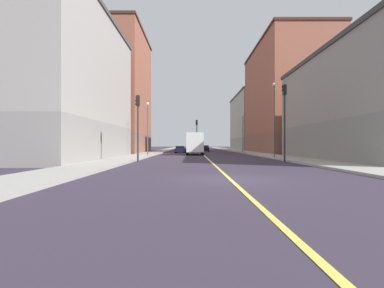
# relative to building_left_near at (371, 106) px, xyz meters

# --- Properties ---
(ground_plane) EXTENTS (400.00, 400.00, 0.00)m
(ground_plane) POSITION_rel_building_left_near_xyz_m (-15.64, -15.96, -5.21)
(ground_plane) COLOR #332B3A
(ground_plane) RESTS_ON ground
(sidewalk_left) EXTENTS (3.44, 168.00, 0.15)m
(sidewalk_left) POSITION_rel_building_left_near_xyz_m (-7.17, 33.04, -5.14)
(sidewalk_left) COLOR #9E9B93
(sidewalk_left) RESTS_ON ground
(sidewalk_right) EXTENTS (3.44, 168.00, 0.15)m
(sidewalk_right) POSITION_rel_building_left_near_xyz_m (-24.10, 33.04, -5.14)
(sidewalk_right) COLOR #9E9B93
(sidewalk_right) RESTS_ON ground
(lane_center_stripe) EXTENTS (0.16, 154.00, 0.01)m
(lane_center_stripe) POSITION_rel_building_left_near_xyz_m (-15.64, 33.04, -5.20)
(lane_center_stripe) COLOR #E5D14C
(lane_center_stripe) RESTS_ON ground
(building_left_near) EXTENTS (11.20, 22.24, 10.41)m
(building_left_near) POSITION_rel_building_left_near_xyz_m (0.00, 0.00, 0.00)
(building_left_near) COLOR slate
(building_left_near) RESTS_ON ground
(building_left_mid) EXTENTS (11.20, 24.97, 19.73)m
(building_left_mid) POSITION_rel_building_left_near_xyz_m (0.00, 26.84, 4.66)
(building_left_mid) COLOR brown
(building_left_mid) RESTS_ON ground
(building_left_far) EXTENTS (11.20, 25.57, 14.81)m
(building_left_far) POSITION_rel_building_left_near_xyz_m (-0.00, 53.32, 2.20)
(building_left_far) COLOR #9D9688
(building_left_far) RESTS_ON ground
(building_right_corner) EXTENTS (11.20, 22.94, 14.99)m
(building_right_corner) POSITION_rel_building_left_near_xyz_m (-31.28, 1.91, 2.29)
(building_right_corner) COLOR gray
(building_right_corner) RESTS_ON ground
(building_right_midblock) EXTENTS (11.20, 18.57, 21.40)m
(building_right_midblock) POSITION_rel_building_left_near_xyz_m (-31.28, 25.32, 5.50)
(building_right_midblock) COLOR brown
(building_right_midblock) RESTS_ON ground
(traffic_light_left_near) EXTENTS (0.40, 0.32, 6.69)m
(traffic_light_left_near) POSITION_rel_building_left_near_xyz_m (-9.31, -2.84, -0.93)
(traffic_light_left_near) COLOR #2D2D2D
(traffic_light_left_near) RESTS_ON ground
(traffic_light_right_near) EXTENTS (0.40, 0.32, 5.77)m
(traffic_light_right_near) POSITION_rel_building_left_near_xyz_m (-22.00, -2.84, -1.46)
(traffic_light_right_near) COLOR #2D2D2D
(traffic_light_right_near) RESTS_ON ground
(traffic_light_median_far) EXTENTS (0.40, 0.32, 5.82)m
(traffic_light_median_far) POSITION_rel_building_left_near_xyz_m (-16.48, 24.35, -1.43)
(traffic_light_median_far) COLOR #2D2D2D
(traffic_light_median_far) RESTS_ON ground
(street_lamp_left_near) EXTENTS (0.36, 0.36, 8.13)m
(street_lamp_left_near) POSITION_rel_building_left_near_xyz_m (-8.30, 4.23, -0.22)
(street_lamp_left_near) COLOR #4C4C51
(street_lamp_left_near) RESTS_ON ground
(street_lamp_right_near) EXTENTS (0.36, 0.36, 6.77)m
(street_lamp_right_near) POSITION_rel_building_left_near_xyz_m (-22.98, 9.87, -0.93)
(street_lamp_right_near) COLOR #4C4C51
(street_lamp_right_near) RESTS_ON ground
(street_lamp_left_far) EXTENTS (0.36, 0.36, 6.72)m
(street_lamp_left_far) POSITION_rel_building_left_near_xyz_m (-8.30, 24.90, -0.96)
(street_lamp_left_far) COLOR #4C4C51
(street_lamp_left_far) RESTS_ON ground
(car_black) EXTENTS (2.03, 4.61, 1.33)m
(car_black) POSITION_rel_building_left_near_xyz_m (-14.67, 33.78, -4.57)
(car_black) COLOR black
(car_black) RESTS_ON ground
(car_blue) EXTENTS (1.92, 4.21, 1.23)m
(car_blue) POSITION_rel_building_left_near_xyz_m (-19.44, 26.45, -4.59)
(car_blue) COLOR #23389E
(car_blue) RESTS_ON ground
(car_silver) EXTENTS (1.97, 4.16, 1.31)m
(car_silver) POSITION_rel_building_left_near_xyz_m (-14.56, 43.37, -4.56)
(car_silver) COLOR silver
(car_silver) RESTS_ON ground
(box_truck) EXTENTS (2.49, 7.87, 3.17)m
(box_truck) POSITION_rel_building_left_near_xyz_m (-16.89, 15.86, -3.55)
(box_truck) COLOR maroon
(box_truck) RESTS_ON ground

